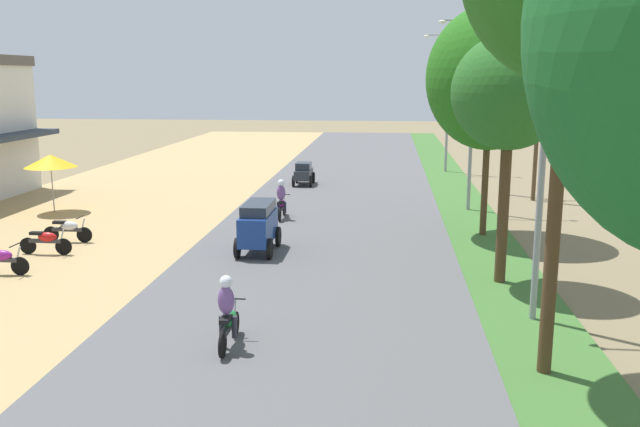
# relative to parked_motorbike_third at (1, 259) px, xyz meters

# --- Properties ---
(parked_motorbike_third) EXTENTS (1.80, 0.54, 0.94)m
(parked_motorbike_third) POSITION_rel_parked_motorbike_third_xyz_m (0.00, 0.00, 0.00)
(parked_motorbike_third) COLOR black
(parked_motorbike_third) RESTS_ON dirt_shoulder
(parked_motorbike_fourth) EXTENTS (1.80, 0.54, 0.94)m
(parked_motorbike_fourth) POSITION_rel_parked_motorbike_third_xyz_m (0.20, 2.38, 0.00)
(parked_motorbike_fourth) COLOR black
(parked_motorbike_fourth) RESTS_ON dirt_shoulder
(parked_motorbike_fifth) EXTENTS (1.80, 0.54, 0.94)m
(parked_motorbike_fifth) POSITION_rel_parked_motorbike_third_xyz_m (0.14, 4.09, 0.00)
(parked_motorbike_fifth) COLOR black
(parked_motorbike_fifth) RESTS_ON dirt_shoulder
(vendor_umbrella) EXTENTS (2.20, 2.20, 2.52)m
(vendor_umbrella) POSITION_rel_parked_motorbike_third_xyz_m (-3.01, 9.26, 1.75)
(vendor_umbrella) COLOR #99999E
(vendor_umbrella) RESTS_ON dirt_shoulder
(median_tree_third) EXTENTS (3.20, 3.20, 7.00)m
(median_tree_third) POSITION_rel_parked_motorbike_third_xyz_m (14.74, 0.78, 4.88)
(median_tree_third) COLOR #4C351E
(median_tree_third) RESTS_ON median_strip
(median_tree_fourth) EXTENTS (4.59, 4.59, 8.35)m
(median_tree_fourth) POSITION_rel_parked_motorbike_third_xyz_m (15.05, 6.79, 5.27)
(median_tree_fourth) COLOR #4C351E
(median_tree_fourth) RESTS_ON median_strip
(streetlamp_near) EXTENTS (3.16, 0.20, 7.69)m
(streetlamp_near) POSITION_rel_parked_motorbike_third_xyz_m (15.06, -2.27, 3.95)
(streetlamp_near) COLOR gray
(streetlamp_near) RESTS_ON median_strip
(streetlamp_mid) EXTENTS (3.16, 0.20, 8.32)m
(streetlamp_mid) POSITION_rel_parked_motorbike_third_xyz_m (15.06, 11.66, 4.27)
(streetlamp_mid) COLOR gray
(streetlamp_mid) RESTS_ON median_strip
(streetlamp_far) EXTENTS (3.16, 0.20, 8.41)m
(streetlamp_far) POSITION_rel_parked_motorbike_third_xyz_m (15.06, 24.06, 4.32)
(streetlamp_far) COLOR gray
(streetlamp_far) RESTS_ON median_strip
(utility_pole_near) EXTENTS (1.80, 0.20, 9.86)m
(utility_pole_near) POSITION_rel_parked_motorbike_third_xyz_m (18.48, 14.60, 4.57)
(utility_pole_near) COLOR brown
(utility_pole_near) RESTS_ON ground
(utility_pole_far) EXTENTS (1.80, 0.20, 8.02)m
(utility_pole_far) POSITION_rel_parked_motorbike_third_xyz_m (17.24, 16.25, 3.64)
(utility_pole_far) COLOR brown
(utility_pole_far) RESTS_ON ground
(car_van_blue) EXTENTS (1.19, 2.41, 1.67)m
(car_van_blue) POSITION_rel_parked_motorbike_third_xyz_m (7.17, 3.36, 0.47)
(car_van_blue) COLOR navy
(car_van_blue) RESTS_ON road_strip
(car_hatchback_charcoal) EXTENTS (1.04, 2.00, 1.23)m
(car_hatchback_charcoal) POSITION_rel_parked_motorbike_third_xyz_m (6.93, 17.75, 0.19)
(car_hatchback_charcoal) COLOR #282D33
(car_hatchback_charcoal) RESTS_ON road_strip
(motorbike_foreground_rider) EXTENTS (0.54, 1.80, 1.66)m
(motorbike_foreground_rider) POSITION_rel_parked_motorbike_third_xyz_m (8.06, -4.82, 0.30)
(motorbike_foreground_rider) COLOR black
(motorbike_foreground_rider) RESTS_ON road_strip
(motorbike_ahead_second) EXTENTS (0.54, 1.80, 1.66)m
(motorbike_ahead_second) POSITION_rel_parked_motorbike_third_xyz_m (7.11, 8.80, 0.30)
(motorbike_ahead_second) COLOR black
(motorbike_ahead_second) RESTS_ON road_strip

